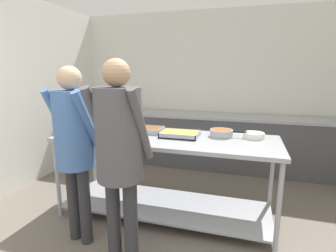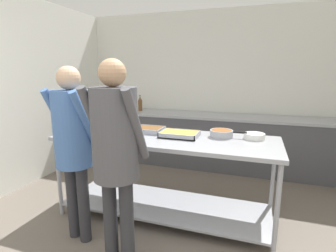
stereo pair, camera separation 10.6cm
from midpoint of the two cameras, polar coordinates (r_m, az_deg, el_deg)
wall_rear at (r=4.80m, az=7.55°, el=8.23°), size 4.64×0.06×2.65m
wall_left at (r=4.22m, az=-30.04°, el=6.25°), size 0.06×3.79×2.65m
back_counter at (r=4.57m, az=6.52°, el=-3.01°), size 4.48×0.65×0.90m
serving_counter at (r=2.92m, az=-1.61°, el=-8.10°), size 2.38×0.83×0.93m
serving_tray_roast at (r=3.09m, az=-16.05°, el=-1.18°), size 0.50×0.33×0.05m
serving_tray_vegetables at (r=3.07m, az=-5.94°, el=-0.83°), size 0.41×0.28×0.05m
serving_tray_greens at (r=2.85m, az=1.54°, el=-1.81°), size 0.41×0.29×0.05m
sauce_pan at (r=2.89m, az=10.54°, el=-1.46°), size 0.39×0.25×0.08m
plate_stack at (r=2.91m, az=17.22°, el=-1.96°), size 0.22×0.22×0.06m
guest_serving_left at (r=2.08m, az=-12.03°, el=-4.09°), size 0.47×0.36×1.72m
guest_serving_right at (r=2.53m, az=-20.92°, el=-2.34°), size 0.48×0.39×1.67m
water_bottle at (r=4.87m, az=-7.59°, el=4.82°), size 0.07×0.07×0.28m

